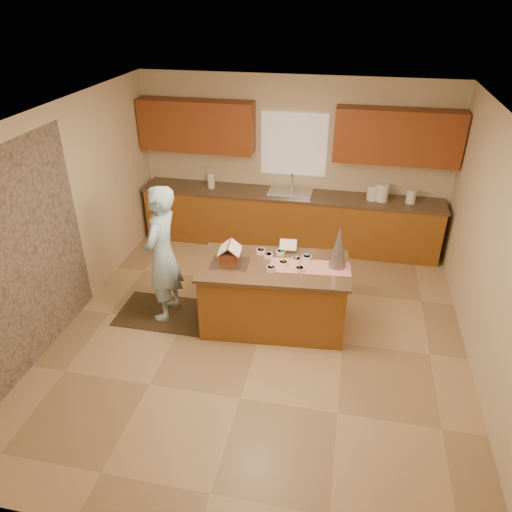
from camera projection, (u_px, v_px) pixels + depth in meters
name	position (u px, v px, depth m)	size (l,w,h in m)	color
floor	(261.00, 333.00, 6.15)	(5.50, 5.50, 0.00)	tan
ceiling	(262.00, 118.00, 4.82)	(5.50, 5.50, 0.00)	silver
wall_back	(293.00, 162.00, 7.83)	(5.50, 5.50, 0.00)	beige
wall_front	(180.00, 429.00, 3.14)	(5.50, 5.50, 0.00)	beige
wall_left	(61.00, 220.00, 5.92)	(5.50, 5.50, 0.00)	beige
wall_right	(496.00, 261.00, 5.05)	(5.50, 5.50, 0.00)	beige
stone_accent	(24.00, 259.00, 5.28)	(2.50, 2.50, 0.00)	gray
window_curtain	(294.00, 144.00, 7.66)	(1.05, 0.03, 1.00)	white
back_counter_base	(289.00, 221.00, 8.02)	(4.80, 0.60, 0.88)	brown
back_counter_top	(290.00, 195.00, 7.80)	(4.85, 0.63, 0.04)	brown
upper_cabinet_left	(196.00, 126.00, 7.68)	(1.85, 0.35, 0.80)	brown
upper_cabinet_right	(398.00, 137.00, 7.14)	(1.85, 0.35, 0.80)	brown
sink	(290.00, 195.00, 7.80)	(0.70, 0.45, 0.12)	silver
faucet	(292.00, 182.00, 7.87)	(0.03, 0.03, 0.28)	silver
island_base	(273.00, 297.00, 6.11)	(1.74, 0.87, 0.85)	brown
island_top	(274.00, 266.00, 5.89)	(1.82, 0.95, 0.04)	brown
table_runner	(310.00, 267.00, 5.83)	(0.97, 0.35, 0.01)	#B50E0C
baking_tray	(230.00, 263.00, 5.88)	(0.45, 0.33, 0.02)	silver
cookbook	(288.00, 245.00, 6.14)	(0.21, 0.02, 0.17)	white
tinsel_tree	(339.00, 247.00, 5.71)	(0.21, 0.21, 0.53)	#ABACB7
rug	(165.00, 313.00, 6.51)	(1.23, 0.80, 0.01)	black
boy	(162.00, 254.00, 6.05)	(0.66, 0.43, 1.81)	#A6D3EC
canister_a	(372.00, 193.00, 7.51)	(0.17, 0.17, 0.23)	white
canister_b	(382.00, 192.00, 7.47)	(0.19, 0.19, 0.27)	white
canister_c	(411.00, 197.00, 7.41)	(0.15, 0.15, 0.21)	white
paper_towel	(211.00, 180.00, 7.95)	(0.11, 0.11, 0.25)	white
gingerbread_house	(230.00, 255.00, 5.83)	(0.29, 0.29, 0.27)	brown
candy_bowls	(283.00, 260.00, 5.93)	(0.70, 0.53, 0.05)	orange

